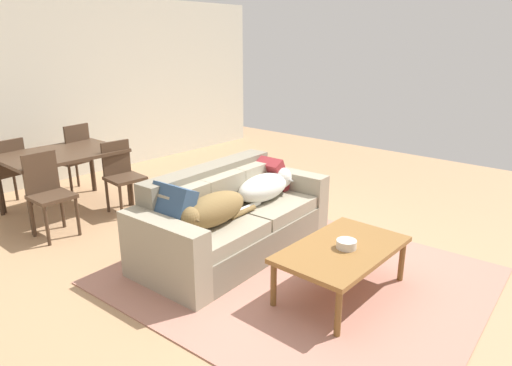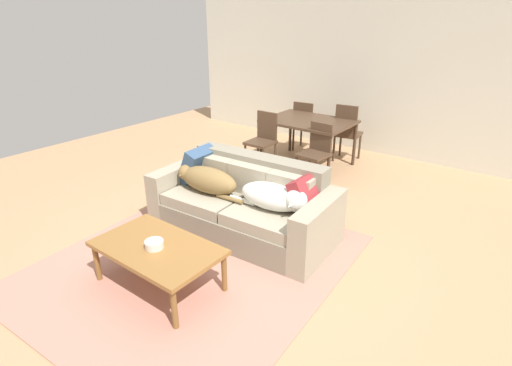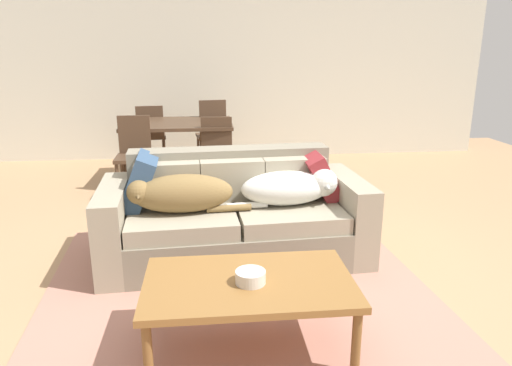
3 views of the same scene
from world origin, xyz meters
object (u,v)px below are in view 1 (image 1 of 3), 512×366
dining_chair_near_left (48,190)px  dining_chair_far_left (8,169)px  dog_on_left_cushion (212,210)px  throw_pillow_by_left_arm (170,210)px  dining_chair_far_right (75,156)px  dining_table (62,157)px  bowl_on_coffee_table (346,244)px  couch (231,220)px  coffee_table (342,252)px  throw_pillow_by_right_arm (270,174)px  dining_chair_near_right (122,173)px  dog_on_right_cushion (266,186)px

dining_chair_near_left → dining_chair_far_left: bearing=86.5°
dog_on_left_cushion → throw_pillow_by_left_arm: size_ratio=2.16×
dining_chair_far_left → dining_chair_far_right: dining_chair_far_right is taller
dog_on_left_cushion → dining_table: size_ratio=0.69×
bowl_on_coffee_table → couch: bearing=90.6°
throw_pillow_by_left_arm → dining_chair_far_left: bearing=94.7°
dining_chair_far_right → coffee_table: bearing=84.4°
dining_chair_far_left → throw_pillow_by_right_arm: bearing=114.3°
bowl_on_coffee_table → dining_table: dining_table is taller
throw_pillow_by_right_arm → bowl_on_coffee_table: (-0.72, -1.40, -0.16)m
throw_pillow_by_left_arm → dining_chair_near_left: dining_chair_near_left is taller
throw_pillow_by_left_arm → dining_chair_far_left: dining_chair_far_left is taller
couch → dining_chair_far_right: bearing=89.2°
throw_pillow_by_right_arm → coffee_table: 1.57m
coffee_table → dining_chair_far_right: 4.14m
dining_chair_far_left → dining_chair_far_right: (0.84, -0.07, 0.03)m
dog_on_left_cushion → throw_pillow_by_left_arm: throw_pillow_by_left_arm is taller
dining_chair_near_right → dining_chair_far_right: 1.09m
throw_pillow_by_left_arm → throw_pillow_by_right_arm: 1.47m
throw_pillow_by_left_arm → bowl_on_coffee_table: throw_pillow_by_left_arm is taller
dog_on_left_cushion → dining_table: (-0.14, 2.51, 0.09)m
throw_pillow_by_right_arm → couch: bearing=-171.9°
dining_table → dining_chair_far_left: 0.75m
dog_on_left_cushion → dining_chair_near_left: dining_chair_near_left is taller
coffee_table → dining_chair_far_left: dining_chair_far_left is taller
throw_pillow_by_left_arm → dog_on_left_cushion: bearing=-30.0°
throw_pillow_by_right_arm → dining_table: bearing=120.0°
dog_on_right_cushion → dining_chair_far_left: (-1.43, 3.01, -0.08)m
bowl_on_coffee_table → dining_table: bearing=99.0°
dog_on_right_cushion → throw_pillow_by_left_arm: (-1.19, 0.09, 0.05)m
dining_table → dining_chair_far_right: dining_chair_far_right is taller
throw_pillow_by_right_arm → bowl_on_coffee_table: throw_pillow_by_right_arm is taller
dog_on_right_cushion → dining_chair_near_left: bearing=125.7°
dining_table → dining_chair_near_right: dining_chair_near_right is taller
dog_on_right_cushion → throw_pillow_by_right_arm: (0.28, 0.18, 0.03)m
dining_table → dog_on_left_cushion: bearing=-86.7°
dog_on_left_cushion → dining_chair_far_left: 3.16m
dining_chair_far_left → dining_chair_far_right: bearing=168.5°
couch → dog_on_left_cushion: 0.52m
dining_chair_near_left → dog_on_right_cushion: bearing=-51.8°
dog_on_right_cushion → throw_pillow_by_right_arm: 0.33m
throw_pillow_by_right_arm → dining_chair_near_left: (-1.76, 1.64, -0.11)m
coffee_table → dining_table: dining_table is taller
coffee_table → dining_chair_near_left: size_ratio=1.27×
dog_on_left_cushion → throw_pillow_by_left_arm: bearing=146.6°
dining_chair_near_right → coffee_table: bearing=-84.1°
dining_chair_far_right → couch: bearing=85.1°
dining_chair_near_right → bowl_on_coffee_table: bearing=-84.0°
dog_on_left_cushion → dining_chair_near_right: bearing=77.3°
throw_pillow_by_right_arm → dining_chair_near_right: bearing=116.3°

